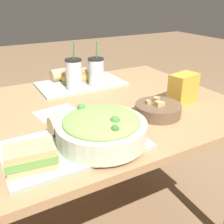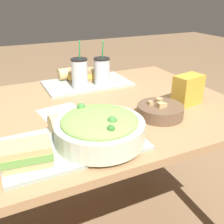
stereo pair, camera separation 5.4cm
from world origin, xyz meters
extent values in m
cube|color=#A37A51|center=(0.00, 0.00, 0.72)|extent=(1.34, 0.94, 0.03)
cylinder|color=#A37A51|center=(0.61, 0.41, 0.35)|extent=(0.06, 0.06, 0.71)
cube|color=#99A89E|center=(-0.15, -0.28, 0.74)|extent=(0.46, 0.27, 0.01)
cube|color=#99A89E|center=(0.11, 0.30, 0.74)|extent=(0.46, 0.27, 0.01)
cylinder|color=beige|center=(-0.06, -0.30, 0.78)|extent=(0.30, 0.30, 0.07)
ellipsoid|color=#7FB251|center=(-0.06, -0.30, 0.82)|extent=(0.25, 0.25, 0.05)
sphere|color=#427F38|center=(-0.04, -0.35, 0.84)|extent=(0.03, 0.03, 0.03)
sphere|color=#427F38|center=(-0.09, -0.21, 0.84)|extent=(0.03, 0.03, 0.03)
sphere|color=#38702D|center=(-0.07, -0.39, 0.84)|extent=(0.02, 0.02, 0.02)
cube|color=beige|center=(-0.06, -0.34, 0.83)|extent=(0.06, 0.06, 0.01)
cube|color=beige|center=(-0.10, -0.30, 0.83)|extent=(0.05, 0.06, 0.01)
cube|color=beige|center=(-0.05, -0.37, 0.83)|extent=(0.06, 0.06, 0.01)
cylinder|color=brown|center=(0.24, -0.21, 0.76)|extent=(0.19, 0.19, 0.05)
cylinder|color=#4C2814|center=(0.24, -0.21, 0.78)|extent=(0.17, 0.17, 0.01)
cube|color=tan|center=(0.23, -0.23, 0.79)|extent=(0.02, 0.02, 0.02)
cube|color=tan|center=(0.21, -0.19, 0.79)|extent=(0.02, 0.02, 0.02)
cube|color=tan|center=(0.24, -0.23, 0.79)|extent=(0.02, 0.02, 0.02)
cube|color=tan|center=(0.25, -0.18, 0.79)|extent=(0.03, 0.03, 0.02)
cube|color=tan|center=(0.23, -0.22, 0.79)|extent=(0.02, 0.02, 0.02)
cube|color=tan|center=(0.25, -0.19, 0.79)|extent=(0.03, 0.03, 0.02)
cube|color=tan|center=(-0.30, -0.33, 0.76)|extent=(0.14, 0.10, 0.02)
cube|color=#6B9E47|center=(-0.30, -0.33, 0.78)|extent=(0.15, 0.10, 0.02)
cube|color=tan|center=(-0.30, -0.33, 0.80)|extent=(0.14, 0.10, 0.02)
cylinder|color=tan|center=(-0.14, -0.18, 0.78)|extent=(0.13, 0.07, 0.07)
cylinder|color=beige|center=(-0.08, -0.17, 0.78)|extent=(0.01, 0.06, 0.06)
cube|color=tan|center=(0.10, 0.34, 0.76)|extent=(0.16, 0.12, 0.02)
cube|color=#EFB742|center=(0.10, 0.34, 0.78)|extent=(0.16, 0.13, 0.02)
cube|color=tan|center=(0.10, 0.34, 0.80)|extent=(0.16, 0.12, 0.02)
cylinder|color=tan|center=(0.05, 0.40, 0.78)|extent=(0.13, 0.07, 0.07)
cylinder|color=beige|center=(0.11, 0.40, 0.78)|extent=(0.01, 0.06, 0.06)
cylinder|color=silver|center=(0.05, 0.23, 0.82)|extent=(0.08, 0.08, 0.14)
cylinder|color=black|center=(0.05, 0.23, 0.81)|extent=(0.07, 0.07, 0.12)
cylinder|color=black|center=(0.05, 0.23, 0.90)|extent=(0.08, 0.08, 0.01)
cylinder|color=green|center=(0.06, 0.23, 0.94)|extent=(0.01, 0.02, 0.10)
cylinder|color=silver|center=(0.18, 0.23, 0.82)|extent=(0.08, 0.08, 0.13)
cylinder|color=maroon|center=(0.18, 0.23, 0.81)|extent=(0.07, 0.07, 0.11)
cylinder|color=black|center=(0.18, 0.23, 0.89)|extent=(0.08, 0.08, 0.01)
cylinder|color=green|center=(0.18, 0.23, 0.93)|extent=(0.01, 0.02, 0.10)
cube|color=gold|center=(0.43, -0.15, 0.80)|extent=(0.14, 0.10, 0.13)
cube|color=silver|center=(-0.12, 0.01, 0.74)|extent=(0.18, 0.14, 0.00)
camera|label=1|loc=(-0.40, -0.97, 1.20)|focal=42.00mm
camera|label=2|loc=(-0.35, -1.00, 1.20)|focal=42.00mm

